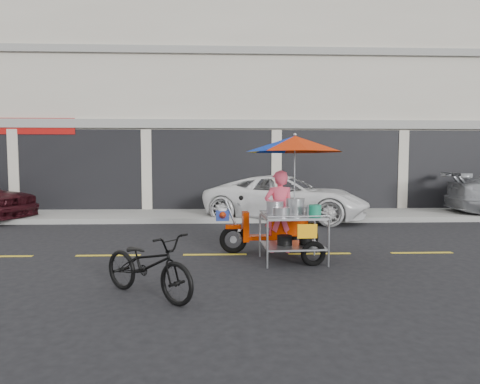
{
  "coord_description": "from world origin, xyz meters",
  "views": [
    {
      "loc": [
        -1.81,
        -7.51,
        1.72
      ],
      "look_at": [
        -1.5,
        0.6,
        1.15
      ],
      "focal_mm": 30.0,
      "sensor_mm": 36.0,
      "label": 1
    }
  ],
  "objects": [
    {
      "name": "ground",
      "position": [
        0.0,
        0.0,
        0.0
      ],
      "size": [
        90.0,
        90.0,
        0.0
      ],
      "primitive_type": "plane",
      "color": "black"
    },
    {
      "name": "sidewalk",
      "position": [
        0.0,
        5.5,
        0.07
      ],
      "size": [
        45.0,
        3.0,
        0.15
      ],
      "primitive_type": "cube",
      "color": "gray",
      "rests_on": "ground"
    },
    {
      "name": "shophouse_block",
      "position": [
        2.82,
        10.59,
        4.24
      ],
      "size": [
        36.0,
        8.11,
        10.4
      ],
      "color": "beige",
      "rests_on": "ground"
    },
    {
      "name": "centerline",
      "position": [
        0.0,
        0.0,
        0.0
      ],
      "size": [
        42.0,
        0.1,
        0.01
      ],
      "primitive_type": "cube",
      "color": "gold",
      "rests_on": "ground"
    },
    {
      "name": "white_pickup",
      "position": [
        0.08,
        4.7,
        0.68
      ],
      "size": [
        5.4,
        3.76,
        1.37
      ],
      "primitive_type": "imported",
      "rotation": [
        0.0,
        0.0,
        1.24
      ],
      "color": "white",
      "rests_on": "ground"
    },
    {
      "name": "near_bicycle",
      "position": [
        -2.8,
        -2.39,
        0.42
      ],
      "size": [
        1.61,
        1.44,
        0.85
      ],
      "primitive_type": "imported",
      "rotation": [
        0.0,
        0.0,
        0.9
      ],
      "color": "black",
      "rests_on": "ground"
    },
    {
      "name": "food_vendor_rig",
      "position": [
        -0.67,
        -0.27,
        1.42
      ],
      "size": [
        2.32,
        1.83,
        2.27
      ],
      "rotation": [
        0.0,
        0.0,
        0.06
      ],
      "color": "black",
      "rests_on": "ground"
    }
  ]
}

